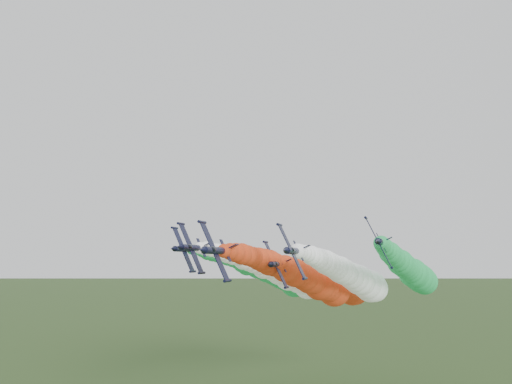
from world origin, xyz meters
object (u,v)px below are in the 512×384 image
Objects in this scene: jet_lead at (308,279)px; jet_outer_right at (410,270)px; jet_trail at (336,284)px; jet_inner_right at (354,277)px; jet_inner_left at (282,274)px; jet_outer_left at (271,273)px.

jet_outer_right is at bearing 41.67° from jet_lead.
jet_inner_right is at bearing -66.59° from jet_trail.
jet_lead is 1.00× the size of jet_inner_left.
jet_trail is at bearing 5.97° from jet_outer_left.
jet_outer_left is 40.07m from jet_outer_right.
jet_inner_left reaches higher than jet_lead.
jet_inner_right is at bearing 45.94° from jet_lead.
jet_inner_left is 1.00× the size of jet_outer_left.
jet_inner_left is 1.01× the size of jet_trail.
jet_outer_right is (24.04, 21.40, 1.77)m from jet_lead.
jet_inner_right is 17.18m from jet_trail.
jet_inner_left is 1.01× the size of jet_inner_right.
jet_trail is (-20.77, 4.56, -4.16)m from jet_outer_right.
jet_inner_left is at bearing -134.52° from jet_trail.
jet_outer_right reaches higher than jet_outer_left.
jet_inner_left is 1.01× the size of jet_outer_right.
jet_inner_right is at bearing -141.77° from jet_outer_right.
jet_outer_left reaches higher than jet_lead.
jet_trail is at bearing 167.61° from jet_outer_right.
jet_trail is (19.19, 2.01, -2.92)m from jet_outer_left.
jet_inner_left is at bearing -165.75° from jet_outer_right.
jet_inner_left reaches higher than jet_outer_left.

